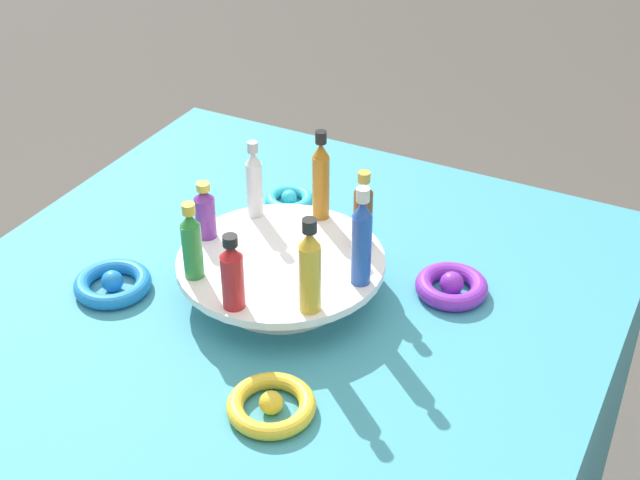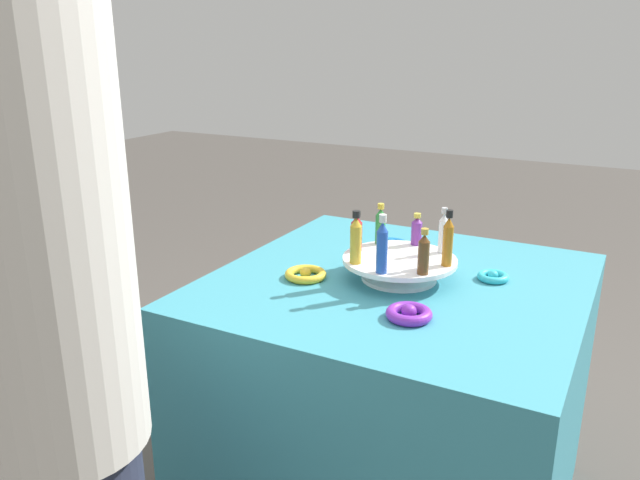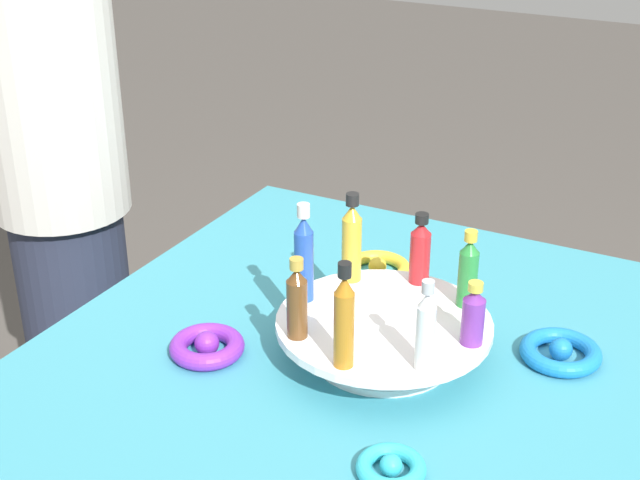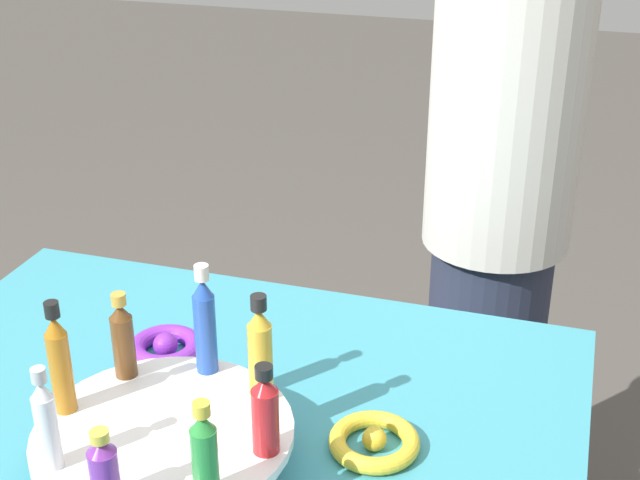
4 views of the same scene
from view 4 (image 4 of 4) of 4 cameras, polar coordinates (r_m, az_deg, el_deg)
name	(u,v)px [view 4 (image 4 of 4)]	position (r m, az deg, el deg)	size (l,w,h in m)	color
display_stand	(165,444)	(1.05, -9.91, -12.75)	(0.30, 0.30, 0.06)	white
bottle_amber	(57,364)	(1.06, -16.47, -7.62)	(0.03, 0.03, 0.14)	#AD6B19
bottle_clear	(46,422)	(0.98, -17.12, -11.08)	(0.02, 0.02, 0.12)	silver
bottle_purple	(108,471)	(0.93, -13.39, -14.21)	(0.03, 0.03, 0.09)	#702D93
bottle_green	(204,454)	(0.92, -7.40, -13.41)	(0.03, 0.03, 0.11)	#288438
bottle_red	(267,410)	(0.97, -3.43, -10.80)	(0.03, 0.03, 0.11)	#B21E23
bottle_gold	(260,352)	(1.04, -3.85, -7.14)	(0.03, 0.03, 0.14)	gold
bottle_blue	(201,323)	(1.10, -7.62, -5.26)	(0.03, 0.03, 0.15)	#234CAD
bottle_brown	(123,338)	(1.11, -12.50, -6.17)	(0.03, 0.03, 0.11)	brown
ribbon_bow_purple	(166,347)	(1.27, -9.85, -6.79)	(0.10, 0.10, 0.03)	purple
ribbon_bow_gold	(374,441)	(1.09, 3.49, -12.75)	(0.11, 0.11, 0.03)	gold
person_figure	(501,173)	(1.68, 11.49, 4.24)	(0.28, 0.28, 1.62)	#282D42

